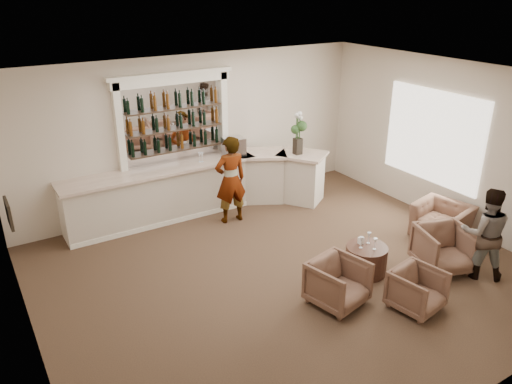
% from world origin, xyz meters
% --- Properties ---
extents(ground, '(8.00, 8.00, 0.00)m').
position_xyz_m(ground, '(0.00, 0.00, 0.00)').
color(ground, brown).
rests_on(ground, ground).
extents(room_shell, '(8.04, 7.02, 3.32)m').
position_xyz_m(room_shell, '(0.16, 0.71, 2.34)').
color(room_shell, beige).
rests_on(room_shell, ground).
extents(bar_counter, '(5.72, 1.80, 1.14)m').
position_xyz_m(bar_counter, '(-0.16, 3.00, 0.57)').
color(bar_counter, silver).
rests_on(bar_counter, ground).
extents(back_bar_alcove, '(2.64, 0.25, 3.00)m').
position_xyz_m(back_bar_alcove, '(-0.50, 3.41, 2.03)').
color(back_bar_alcove, white).
rests_on(back_bar_alcove, ground).
extents(cocktail_table, '(0.71, 0.71, 0.50)m').
position_xyz_m(cocktail_table, '(1.18, -0.68, 0.25)').
color(cocktail_table, '#4C2D21').
rests_on(cocktail_table, ground).
extents(sommelier, '(0.70, 0.49, 1.84)m').
position_xyz_m(sommelier, '(0.19, 2.30, 0.92)').
color(sommelier, gray).
rests_on(sommelier, ground).
extents(guest, '(0.99, 0.98, 1.61)m').
position_xyz_m(guest, '(2.76, -1.76, 0.80)').
color(guest, gray).
rests_on(guest, ground).
extents(armchair_left, '(0.94, 0.96, 0.73)m').
position_xyz_m(armchair_left, '(0.17, -1.12, 0.37)').
color(armchair_left, brown).
rests_on(armchair_left, ground).
extents(armchair_center, '(0.82, 0.83, 0.66)m').
position_xyz_m(armchair_center, '(1.11, -1.86, 0.33)').
color(armchair_center, brown).
rests_on(armchair_center, ground).
extents(armchair_right, '(1.07, 1.09, 0.79)m').
position_xyz_m(armchair_right, '(2.40, -1.29, 0.39)').
color(armchair_right, brown).
rests_on(armchair_right, ground).
extents(armchair_far, '(1.08, 1.18, 0.65)m').
position_xyz_m(armchair_far, '(3.40, -0.45, 0.33)').
color(armchair_far, brown).
rests_on(armchair_far, ground).
extents(espresso_machine, '(0.48, 0.42, 0.39)m').
position_xyz_m(espresso_machine, '(0.70, 3.07, 1.34)').
color(espresso_machine, silver).
rests_on(espresso_machine, bar_counter).
extents(flower_vase, '(0.25, 0.25, 0.95)m').
position_xyz_m(flower_vase, '(1.93, 2.40, 1.68)').
color(flower_vase, black).
rests_on(flower_vase, bar_counter).
extents(wine_glass_bar_left, '(0.07, 0.07, 0.21)m').
position_xyz_m(wine_glass_bar_left, '(-0.13, 3.06, 1.25)').
color(wine_glass_bar_left, white).
rests_on(wine_glass_bar_left, bar_counter).
extents(wine_glass_bar_right, '(0.07, 0.07, 0.21)m').
position_xyz_m(wine_glass_bar_right, '(-0.08, 3.04, 1.25)').
color(wine_glass_bar_right, white).
rests_on(wine_glass_bar_right, bar_counter).
extents(wine_glass_tbl_a, '(0.07, 0.07, 0.21)m').
position_xyz_m(wine_glass_tbl_a, '(1.06, -0.65, 0.60)').
color(wine_glass_tbl_a, white).
rests_on(wine_glass_tbl_a, cocktail_table).
extents(wine_glass_tbl_b, '(0.07, 0.07, 0.21)m').
position_xyz_m(wine_glass_tbl_b, '(1.28, -0.60, 0.60)').
color(wine_glass_tbl_b, white).
rests_on(wine_glass_tbl_b, cocktail_table).
extents(wine_glass_tbl_c, '(0.07, 0.07, 0.21)m').
position_xyz_m(wine_glass_tbl_c, '(1.22, -0.81, 0.60)').
color(wine_glass_tbl_c, white).
rests_on(wine_glass_tbl_c, cocktail_table).
extents(napkin_holder, '(0.08, 0.08, 0.12)m').
position_xyz_m(napkin_holder, '(1.16, -0.54, 0.56)').
color(napkin_holder, white).
rests_on(napkin_holder, cocktail_table).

